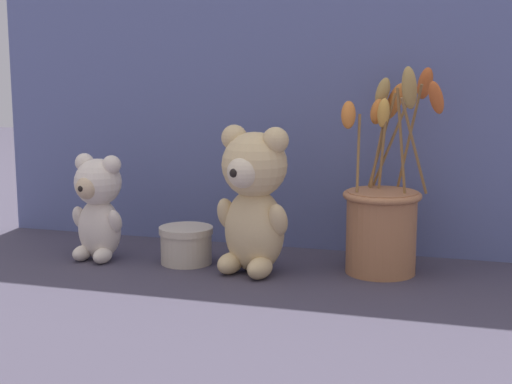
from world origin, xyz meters
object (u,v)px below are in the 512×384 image
(teddy_bear_large, at_px, (253,197))
(teddy_bear_medium, at_px, (98,205))
(flower_vase, at_px, (383,215))
(decorative_tin_tall, at_px, (186,245))

(teddy_bear_large, bearing_deg, teddy_bear_medium, 179.43)
(flower_vase, bearing_deg, teddy_bear_medium, -173.29)
(teddy_bear_large, height_order, teddy_bear_medium, teddy_bear_large)
(teddy_bear_large, xyz_separation_m, teddy_bear_medium, (-0.27, 0.00, -0.03))
(teddy_bear_large, distance_m, flower_vase, 0.20)
(teddy_bear_large, height_order, decorative_tin_tall, teddy_bear_large)
(teddy_bear_large, distance_m, teddy_bear_medium, 0.27)
(teddy_bear_large, xyz_separation_m, flower_vase, (0.19, 0.06, -0.03))
(decorative_tin_tall, bearing_deg, teddy_bear_large, -9.99)
(teddy_bear_medium, distance_m, decorative_tin_tall, 0.16)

